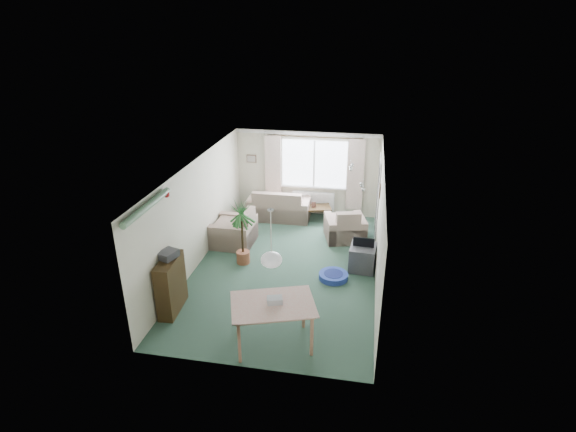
% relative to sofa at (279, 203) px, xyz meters
% --- Properties ---
extents(ground, '(6.50, 6.50, 0.00)m').
position_rel_sofa_xyz_m(ground, '(0.71, -2.75, -0.43)').
color(ground, '#2C4A3B').
extents(window, '(1.80, 0.03, 1.30)m').
position_rel_sofa_xyz_m(window, '(0.91, 0.48, 1.07)').
color(window, white).
extents(curtain_rod, '(2.60, 0.03, 0.03)m').
position_rel_sofa_xyz_m(curtain_rod, '(0.91, 0.40, 1.84)').
color(curtain_rod, black).
extents(curtain_left, '(0.45, 0.08, 2.00)m').
position_rel_sofa_xyz_m(curtain_left, '(-0.24, 0.38, 0.84)').
color(curtain_left, beige).
extents(curtain_right, '(0.45, 0.08, 2.00)m').
position_rel_sofa_xyz_m(curtain_right, '(2.06, 0.38, 0.84)').
color(curtain_right, beige).
extents(radiator, '(1.20, 0.10, 0.55)m').
position_rel_sofa_xyz_m(radiator, '(0.91, 0.44, -0.03)').
color(radiator, white).
extents(doorway, '(0.03, 0.95, 2.00)m').
position_rel_sofa_xyz_m(doorway, '(2.69, -0.55, 0.57)').
color(doorway, black).
extents(pendant_lamp, '(0.36, 0.36, 0.36)m').
position_rel_sofa_xyz_m(pendant_lamp, '(0.91, -5.05, 1.05)').
color(pendant_lamp, white).
extents(tinsel_garland, '(1.60, 1.60, 0.12)m').
position_rel_sofa_xyz_m(tinsel_garland, '(-1.21, -5.05, 1.85)').
color(tinsel_garland, '#196626').
extents(bauble_cluster_a, '(0.20, 0.20, 0.20)m').
position_rel_sofa_xyz_m(bauble_cluster_a, '(2.01, -1.85, 1.79)').
color(bauble_cluster_a, silver).
extents(bauble_cluster_b, '(0.20, 0.20, 0.20)m').
position_rel_sofa_xyz_m(bauble_cluster_b, '(2.31, -3.05, 1.79)').
color(bauble_cluster_b, silver).
extents(wall_picture_back, '(0.28, 0.03, 0.22)m').
position_rel_sofa_xyz_m(wall_picture_back, '(-0.89, 0.48, 1.12)').
color(wall_picture_back, brown).
extents(wall_picture_right, '(0.03, 0.24, 0.30)m').
position_rel_sofa_xyz_m(wall_picture_right, '(2.69, -1.55, 1.12)').
color(wall_picture_right, brown).
extents(sofa, '(1.74, 0.94, 0.86)m').
position_rel_sofa_xyz_m(sofa, '(0.00, 0.00, 0.00)').
color(sofa, beige).
rests_on(sofa, ground).
extents(armchair_corner, '(1.16, 1.13, 0.86)m').
position_rel_sofa_xyz_m(armchair_corner, '(1.92, -1.00, -0.00)').
color(armchair_corner, beige).
rests_on(armchair_corner, ground).
extents(armchair_left, '(1.00, 1.05, 0.92)m').
position_rel_sofa_xyz_m(armchair_left, '(-0.79, -1.78, 0.03)').
color(armchair_left, beige).
rests_on(armchair_left, ground).
extents(coffee_table, '(1.00, 0.72, 0.40)m').
position_rel_sofa_xyz_m(coffee_table, '(1.00, 0.00, -0.23)').
color(coffee_table, black).
rests_on(coffee_table, ground).
extents(photo_frame, '(0.12, 0.05, 0.16)m').
position_rel_sofa_xyz_m(photo_frame, '(0.98, -0.04, 0.05)').
color(photo_frame, brown).
rests_on(photo_frame, coffee_table).
extents(bookshelf, '(0.35, 0.91, 1.09)m').
position_rel_sofa_xyz_m(bookshelf, '(-1.13, -4.71, 0.11)').
color(bookshelf, black).
rests_on(bookshelf, ground).
extents(hifi_box, '(0.38, 0.42, 0.14)m').
position_rel_sofa_xyz_m(hifi_box, '(-1.16, -4.63, 0.72)').
color(hifi_box, '#343338').
rests_on(hifi_box, bookshelf).
extents(houseplant, '(0.82, 0.82, 1.54)m').
position_rel_sofa_xyz_m(houseplant, '(-0.30, -2.70, 0.34)').
color(houseplant, '#205F32').
rests_on(houseplant, ground).
extents(dining_table, '(1.49, 1.22, 0.80)m').
position_rel_sofa_xyz_m(dining_table, '(0.99, -5.35, -0.03)').
color(dining_table, '#997953').
rests_on(dining_table, ground).
extents(gift_box, '(0.29, 0.25, 0.12)m').
position_rel_sofa_xyz_m(gift_box, '(1.01, -5.32, 0.43)').
color(gift_box, '#B2B5BD').
rests_on(gift_box, dining_table).
extents(tv_cube, '(0.61, 0.66, 0.56)m').
position_rel_sofa_xyz_m(tv_cube, '(2.41, -2.47, -0.15)').
color(tv_cube, '#38393E').
rests_on(tv_cube, ground).
extents(pet_bed, '(0.73, 0.73, 0.13)m').
position_rel_sofa_xyz_m(pet_bed, '(1.81, -3.03, -0.37)').
color(pet_bed, '#21439A').
rests_on(pet_bed, ground).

